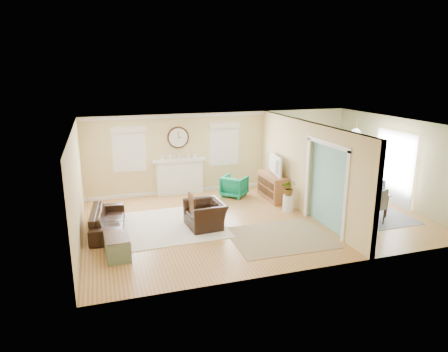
# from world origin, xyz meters

# --- Properties ---
(floor) EXTENTS (9.00, 9.00, 0.00)m
(floor) POSITION_xyz_m (0.00, 0.00, 0.00)
(floor) COLOR olive
(floor) RESTS_ON ground
(wall_back) EXTENTS (9.00, 0.02, 2.60)m
(wall_back) POSITION_xyz_m (0.00, 3.00, 1.30)
(wall_back) COLOR tan
(wall_back) RESTS_ON ground
(wall_front) EXTENTS (9.00, 0.02, 2.60)m
(wall_front) POSITION_xyz_m (0.00, -3.00, 1.30)
(wall_front) COLOR tan
(wall_front) RESTS_ON ground
(wall_left) EXTENTS (0.02, 6.00, 2.60)m
(wall_left) POSITION_xyz_m (-4.50, 0.00, 1.30)
(wall_left) COLOR tan
(wall_left) RESTS_ON ground
(wall_right) EXTENTS (0.02, 6.00, 2.60)m
(wall_right) POSITION_xyz_m (4.50, 0.00, 1.30)
(wall_right) COLOR tan
(wall_right) RESTS_ON ground
(ceiling) EXTENTS (9.00, 6.00, 0.02)m
(ceiling) POSITION_xyz_m (0.00, 0.00, 2.60)
(ceiling) COLOR white
(ceiling) RESTS_ON wall_back
(partition) EXTENTS (0.17, 6.00, 2.60)m
(partition) POSITION_xyz_m (1.51, 0.28, 1.36)
(partition) COLOR tan
(partition) RESTS_ON ground
(fireplace) EXTENTS (1.70, 0.30, 1.17)m
(fireplace) POSITION_xyz_m (-1.50, 2.88, 0.60)
(fireplace) COLOR white
(fireplace) RESTS_ON ground
(wall_clock) EXTENTS (0.70, 0.07, 0.70)m
(wall_clock) POSITION_xyz_m (-1.50, 2.97, 1.85)
(wall_clock) COLOR #432512
(wall_clock) RESTS_ON wall_back
(window_left) EXTENTS (1.05, 0.13, 1.42)m
(window_left) POSITION_xyz_m (-3.05, 2.95, 1.66)
(window_left) COLOR white
(window_left) RESTS_ON wall_back
(window_right) EXTENTS (1.05, 0.13, 1.42)m
(window_right) POSITION_xyz_m (0.05, 2.95, 1.66)
(window_right) COLOR white
(window_right) RESTS_ON wall_back
(french_doors) EXTENTS (0.06, 1.70, 2.20)m
(french_doors) POSITION_xyz_m (4.45, 0.00, 1.10)
(french_doors) COLOR white
(french_doors) RESTS_ON ground
(pendant) EXTENTS (0.30, 0.30, 0.55)m
(pendant) POSITION_xyz_m (3.00, 0.00, 2.20)
(pendant) COLOR gold
(pendant) RESTS_ON ceiling
(rug_cream) EXTENTS (3.06, 2.67, 0.02)m
(rug_cream) POSITION_xyz_m (-2.46, 0.21, 0.01)
(rug_cream) COLOR #EEE2CE
(rug_cream) RESTS_ON floor
(rug_jute) EXTENTS (2.38, 1.96, 0.01)m
(rug_jute) POSITION_xyz_m (0.10, -1.36, 0.01)
(rug_jute) COLOR #9D8C65
(rug_jute) RESTS_ON floor
(rug_grey) EXTENTS (2.41, 3.02, 0.01)m
(rug_grey) POSITION_xyz_m (2.93, -0.24, 0.01)
(rug_grey) COLOR slate
(rug_grey) RESTS_ON floor
(sofa) EXTENTS (0.95, 2.07, 0.59)m
(sofa) POSITION_xyz_m (-3.86, 0.31, 0.29)
(sofa) COLOR black
(sofa) RESTS_ON floor
(eames_chair) EXTENTS (0.99, 1.10, 0.67)m
(eames_chair) POSITION_xyz_m (-1.44, -0.14, 0.34)
(eames_chair) COLOR black
(eames_chair) RESTS_ON floor
(green_chair) EXTENTS (1.03, 1.03, 0.67)m
(green_chair) POSITION_xyz_m (0.11, 2.08, 0.34)
(green_chair) COLOR #086450
(green_chair) RESTS_ON floor
(trunk) EXTENTS (0.54, 0.85, 0.48)m
(trunk) POSITION_xyz_m (-3.71, -1.23, 0.24)
(trunk) COLOR slate
(trunk) RESTS_ON floor
(credenza) EXTENTS (0.47, 1.38, 0.80)m
(credenza) POSITION_xyz_m (1.15, 1.46, 0.40)
(credenza) COLOR #915A34
(credenza) RESTS_ON floor
(tv) EXTENTS (0.28, 1.07, 0.61)m
(tv) POSITION_xyz_m (1.14, 1.46, 1.11)
(tv) COLOR black
(tv) RESTS_ON credenza
(garden_stool) EXTENTS (0.32, 0.32, 0.47)m
(garden_stool) POSITION_xyz_m (1.15, 0.30, 0.24)
(garden_stool) COLOR white
(garden_stool) RESTS_ON floor
(potted_plant) EXTENTS (0.52, 0.49, 0.46)m
(potted_plant) POSITION_xyz_m (1.15, 0.30, 0.70)
(potted_plant) COLOR #337F33
(potted_plant) RESTS_ON garden_stool
(dining_table) EXTENTS (1.29, 2.00, 0.66)m
(dining_table) POSITION_xyz_m (2.93, -0.24, 0.33)
(dining_table) COLOR #432512
(dining_table) RESTS_ON floor
(dining_chair_n) EXTENTS (0.48, 0.48, 1.00)m
(dining_chair_n) POSITION_xyz_m (3.02, 0.83, 0.59)
(dining_chair_n) COLOR slate
(dining_chair_n) RESTS_ON floor
(dining_chair_s) EXTENTS (0.53, 0.53, 0.98)m
(dining_chair_s) POSITION_xyz_m (2.83, -1.30, 0.58)
(dining_chair_s) COLOR slate
(dining_chair_s) RESTS_ON floor
(dining_chair_w) EXTENTS (0.53, 0.53, 1.00)m
(dining_chair_w) POSITION_xyz_m (2.34, -0.15, 0.59)
(dining_chair_w) COLOR white
(dining_chair_w) RESTS_ON floor
(dining_chair_e) EXTENTS (0.41, 0.41, 0.88)m
(dining_chair_e) POSITION_xyz_m (3.60, -0.29, 0.51)
(dining_chair_e) COLOR slate
(dining_chair_e) RESTS_ON floor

